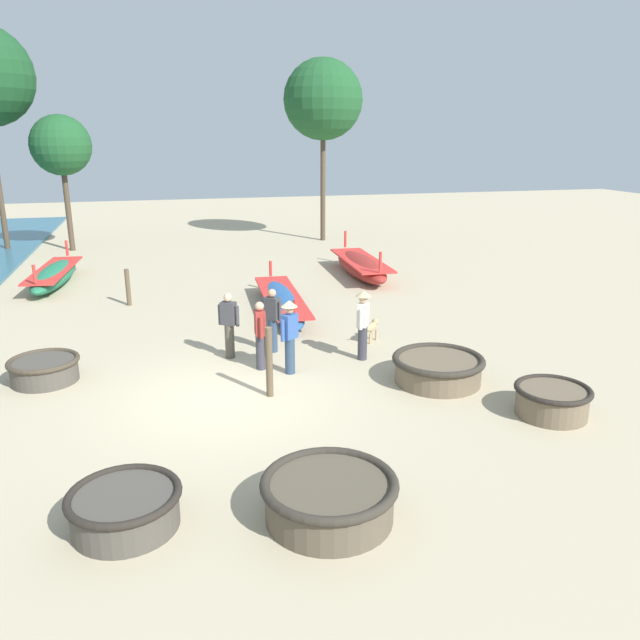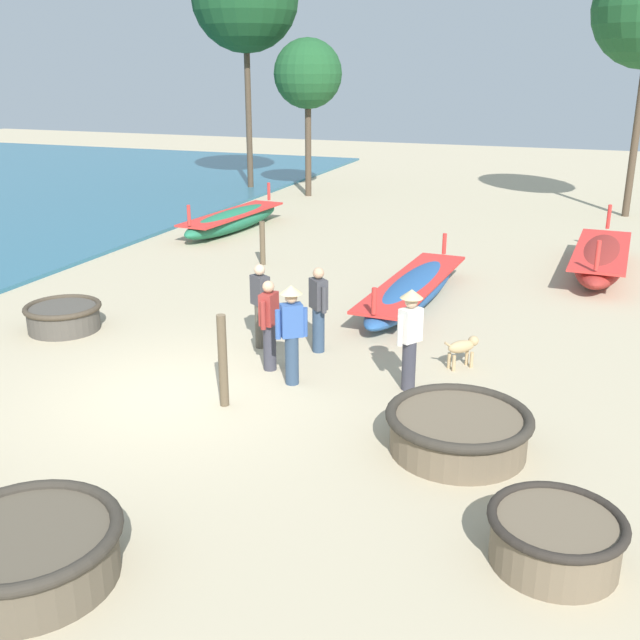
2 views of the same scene
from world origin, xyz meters
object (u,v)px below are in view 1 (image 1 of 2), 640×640
coracle_center (44,369)px  fisherman_hauling (260,334)px  long_boat_red_hull (54,275)px  mooring_post_shoreline (269,362)px  coracle_front_right (329,497)px  coracle_tilted (438,368)px  coracle_upturned (552,400)px  coracle_far_right (125,507)px  tree_center (61,146)px  fisherman_standing_left (272,319)px  fisherman_crouching (290,332)px  fisherman_with_hat (363,320)px  long_boat_ochre_hull (361,266)px  tree_tall_back (323,100)px  long_boat_blue_hull (282,301)px  mooring_post_mid_beach (128,287)px  dog (372,327)px  fisherman_standing_right (229,324)px

coracle_center → fisherman_hauling: (4.60, -0.43, 0.55)m
long_boat_red_hull → mooring_post_shoreline: size_ratio=3.51×
coracle_front_right → fisherman_hauling: (0.01, 5.87, 0.50)m
coracle_tilted → coracle_upturned: size_ratio=1.38×
coracle_tilted → coracle_center: (-8.12, 2.14, -0.04)m
coracle_tilted → mooring_post_shoreline: mooring_post_shoreline is taller
coracle_far_right → tree_center: bearing=98.1°
coracle_upturned → fisherman_standing_left: size_ratio=0.91×
long_boat_red_hull → fisherman_crouching: (6.27, -10.28, 0.61)m
fisherman_with_hat → coracle_center: bearing=176.7°
long_boat_ochre_hull → fisherman_crouching: bearing=-117.0°
coracle_center → tree_tall_back: size_ratio=0.17×
fisherman_standing_left → mooring_post_shoreline: size_ratio=1.08×
coracle_far_right → fisherman_crouching: (3.30, 4.96, 0.66)m
long_boat_blue_hull → coracle_front_right: bearing=-97.5°
tree_center → tree_tall_back: bearing=-0.5°
mooring_post_mid_beach → tree_center: (-2.82, 10.44, 4.00)m
coracle_tilted → mooring_post_mid_beach: bearing=129.1°
fisherman_hauling → dog: size_ratio=2.88×
long_boat_blue_hull → fisherman_hauling: (-1.36, -4.57, 0.54)m
long_boat_red_hull → tree_tall_back: (11.52, 6.85, 6.24)m
coracle_tilted → fisherman_hauling: (-3.52, 1.71, 0.52)m
coracle_upturned → fisherman_crouching: fisherman_crouching is taller
fisherman_standing_left → mooring_post_mid_beach: (-3.54, 5.31, -0.27)m
long_boat_blue_hull → fisherman_standing_right: (-1.95, -3.64, 0.54)m
mooring_post_mid_beach → coracle_center: bearing=-104.4°
long_boat_ochre_hull → mooring_post_mid_beach: (-8.21, -2.14, 0.19)m
dog → tree_center: size_ratio=0.09×
fisherman_standing_right → fisherman_with_hat: fisherman_with_hat is taller
fisherman_standing_left → coracle_upturned: bearing=-47.4°
fisherman_crouching → dog: fisherman_crouching is taller
long_boat_ochre_hull → mooring_post_mid_beach: size_ratio=4.54×
fisherman_with_hat → dog: fisherman_with_hat is taller
coracle_tilted → coracle_center: 8.40m
long_boat_red_hull → fisherman_standing_right: 10.31m
fisherman_standing_right → long_boat_blue_hull: bearing=61.8°
coracle_upturned → mooring_post_shoreline: mooring_post_shoreline is taller
long_boat_blue_hull → fisherman_crouching: 5.09m
mooring_post_shoreline → fisherman_with_hat: bearing=32.2°
fisherman_with_hat → fisherman_standing_left: 2.21m
mooring_post_mid_beach → fisherman_with_hat: bearing=-49.3°
coracle_tilted → coracle_far_right: coracle_tilted is taller
fisherman_crouching → fisherman_standing_left: 1.51m
coracle_front_right → tree_center: 23.82m
coracle_center → long_boat_blue_hull: bearing=34.8°
tree_center → fisherman_hauling: bearing=-70.7°
coracle_upturned → fisherman_hauling: fisherman_hauling is taller
fisherman_hauling → long_boat_red_hull: bearing=120.0°
tree_center → coracle_upturned: bearing=-62.3°
coracle_far_right → fisherman_standing_right: 6.68m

